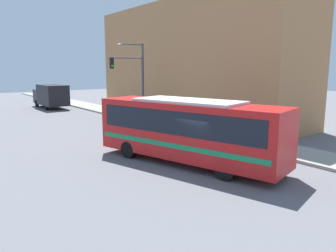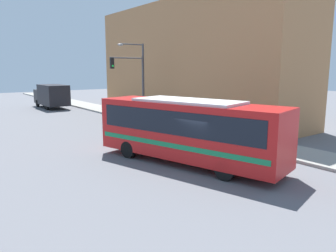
# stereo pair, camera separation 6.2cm
# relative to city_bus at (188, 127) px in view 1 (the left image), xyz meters

# --- Properties ---
(ground_plane) EXTENTS (120.00, 120.00, 0.00)m
(ground_plane) POSITION_rel_city_bus_xyz_m (0.05, -0.94, -1.87)
(ground_plane) COLOR slate
(sidewalk) EXTENTS (3.01, 70.00, 0.17)m
(sidewalk) POSITION_rel_city_bus_xyz_m (6.05, 19.06, -1.79)
(sidewalk) COLOR gray
(sidewalk) RESTS_ON ground_plane
(building_facade) EXTENTS (6.00, 24.30, 10.91)m
(building_facade) POSITION_rel_city_bus_xyz_m (10.55, 12.20, 3.58)
(building_facade) COLOR #B27A4C
(building_facade) RESTS_ON ground_plane
(city_bus) EXTENTS (5.02, 10.37, 3.27)m
(city_bus) POSITION_rel_city_bus_xyz_m (0.00, 0.00, 0.00)
(city_bus) COLOR red
(city_bus) RESTS_ON ground_plane
(delivery_truck) EXTENTS (2.48, 6.75, 2.86)m
(delivery_truck) POSITION_rel_city_bus_xyz_m (1.95, 28.15, -0.31)
(delivery_truck) COLOR black
(delivery_truck) RESTS_ON ground_plane
(fire_hydrant) EXTENTS (0.21, 0.29, 0.77)m
(fire_hydrant) POSITION_rel_city_bus_xyz_m (5.15, 2.14, -1.32)
(fire_hydrant) COLOR gold
(fire_hydrant) RESTS_ON sidewalk
(traffic_light_pole) EXTENTS (3.28, 0.35, 5.66)m
(traffic_light_pole) POSITION_rel_city_bus_xyz_m (4.22, 12.55, 2.15)
(traffic_light_pole) COLOR #47474C
(traffic_light_pole) RESTS_ON sidewalk
(parking_meter) EXTENTS (0.14, 0.14, 1.32)m
(parking_meter) POSITION_rel_city_bus_xyz_m (5.15, 6.27, -0.81)
(parking_meter) COLOR #47474C
(parking_meter) RESTS_ON sidewalk
(street_lamp) EXTENTS (2.59, 0.28, 6.77)m
(street_lamp) POSITION_rel_city_bus_xyz_m (5.04, 12.63, 2.35)
(street_lamp) COLOR #47474C
(street_lamp) RESTS_ON sidewalk
(pedestrian_near_corner) EXTENTS (0.34, 0.34, 1.72)m
(pedestrian_near_corner) POSITION_rel_city_bus_xyz_m (5.67, 14.17, -0.83)
(pedestrian_near_corner) COLOR slate
(pedestrian_near_corner) RESTS_ON sidewalk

